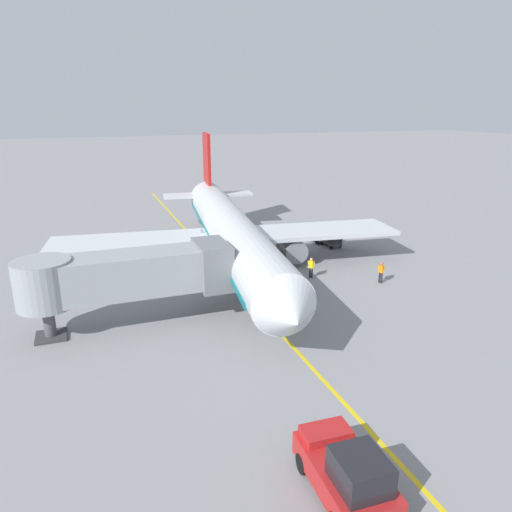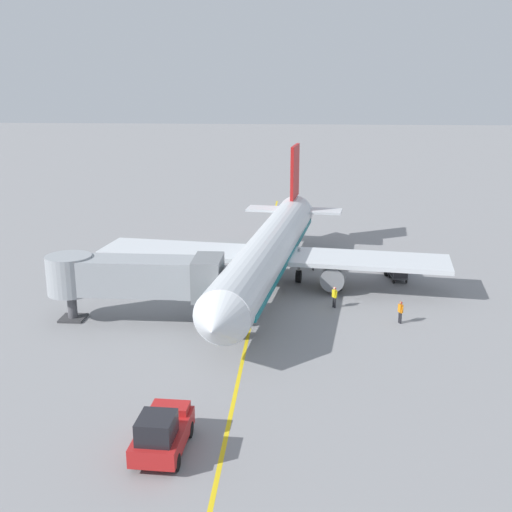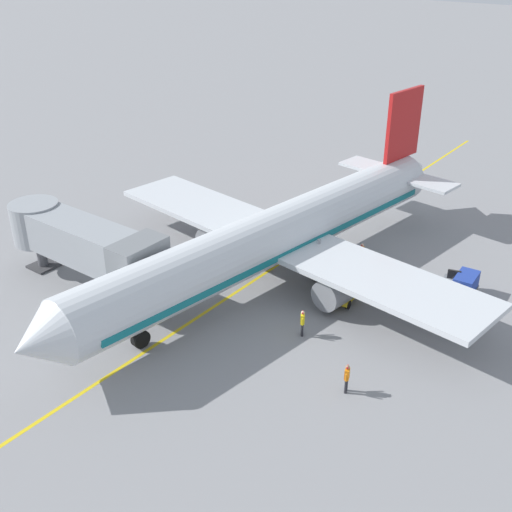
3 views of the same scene
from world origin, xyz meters
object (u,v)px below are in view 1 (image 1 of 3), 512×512
Objects in this scene: baggage_cart_front at (331,237)px; ground_crew_marshaller at (381,271)px; baggage_tug_lead at (316,235)px; baggage_cart_second_in_train at (319,231)px; ground_crew_wing_walker at (252,238)px; jet_bridge at (129,274)px; parked_airliner at (231,232)px; baggage_tug_trailing at (287,253)px; pushback_tractor at (347,472)px; ground_crew_loader at (311,267)px.

ground_crew_marshaller is (1.33, 10.42, 0.00)m from baggage_cart_front.
baggage_tug_lead is 0.93× the size of baggage_cart_second_in_train.
baggage_cart_second_in_train is at bearing -178.42° from ground_crew_wing_walker.
jet_bridge is 4.38× the size of baggage_cart_front.
ground_crew_wing_walker and ground_crew_marshaller have the same top height.
parked_airliner reaches higher than baggage_tug_lead.
ground_crew_marshaller is at bearing 120.03° from baggage_tug_trailing.
baggage_cart_front is at bearing 161.18° from ground_crew_wing_walker.
baggage_tug_lead is at bearing -139.50° from baggage_tug_trailing.
baggage_cart_front is at bearing -157.12° from baggage_tug_trailing.
baggage_tug_lead and baggage_tug_trailing have the same top height.
jet_bridge is at bearing 28.82° from baggage_cart_front.
ground_crew_wing_walker reaches higher than baggage_cart_front.
pushback_tractor is 34.59m from baggage_cart_second_in_train.
ground_crew_marshaller is (-4.58, 7.92, 0.24)m from baggage_tug_trailing.
ground_crew_wing_walker is at bearing -18.82° from baggage_cart_front.
jet_bridge is at bearing 43.06° from parked_airliner.
ground_crew_wing_walker is (7.53, 0.21, 0.00)m from baggage_cart_second_in_train.
ground_crew_marshaller is (-13.79, -17.91, -0.15)m from pushback_tractor.
baggage_tug_lead is at bearing -93.35° from ground_crew_marshaller.
parked_airliner is 2.90× the size of jet_bridge.
ground_crew_wing_walker is at bearing -126.47° from parked_airliner.
pushback_tractor reaches higher than baggage_cart_second_in_train.
baggage_tug_trailing reaches higher than baggage_cart_second_in_train.
parked_airliner is at bearing 1.52° from baggage_tug_trailing.
baggage_tug_trailing is at bearing -109.62° from pushback_tractor.
ground_crew_marshaller is (-19.34, -0.96, -2.50)m from jet_bridge.
parked_airliner reaches higher than ground_crew_marshaller.
jet_bridge is 19.53m from ground_crew_marshaller.
ground_crew_wing_walker is 14.36m from ground_crew_marshaller.
baggage_tug_lead is 0.93× the size of baggage_cart_front.
ground_crew_wing_walker is (-7.63, -30.88, -0.15)m from pushback_tractor.
baggage_cart_front is (-5.91, -2.49, 0.24)m from baggage_tug_trailing.
baggage_cart_front is 1.74× the size of ground_crew_loader.
baggage_tug_lead is 1.04× the size of baggage_tug_trailing.
parked_airliner is at bearing 13.11° from baggage_cart_front.
ground_crew_wing_walker is at bearing -133.43° from jet_bridge.
parked_airliner is 7.52m from ground_crew_loader.
parked_airliner is at bearing -42.08° from ground_crew_loader.
parked_airliner is 11.96m from baggage_tug_lead.
jet_bridge is 17.44m from baggage_tug_trailing.
baggage_tug_trailing is at bearing -148.97° from jet_bridge.
ground_crew_marshaller is (1.37, 13.18, 0.00)m from baggage_cart_second_in_train.
ground_crew_wing_walker reaches higher than baggage_cart_second_in_train.
baggage_cart_second_in_train is (-0.04, -2.76, 0.00)m from baggage_cart_front.
baggage_cart_second_in_train is (-15.16, -31.09, -0.15)m from pushback_tractor.
pushback_tractor reaches higher than baggage_cart_front.
ground_crew_loader is at bearing 51.21° from baggage_cart_front.
baggage_tug_trailing is at bearing 41.43° from baggage_cart_second_in_train.
baggage_cart_second_in_train is (-11.37, -5.40, -2.24)m from parked_airliner.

